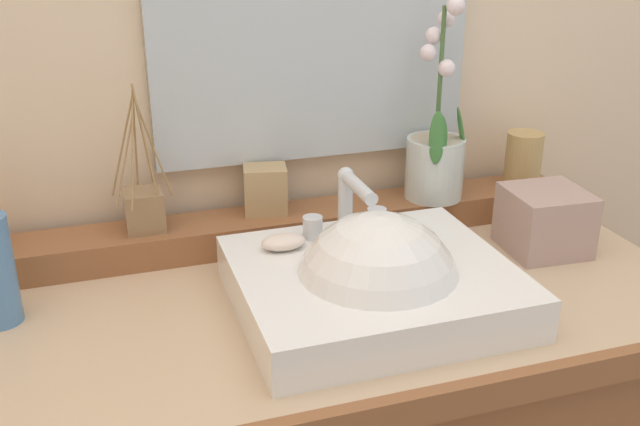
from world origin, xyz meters
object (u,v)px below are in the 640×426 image
soap_bar (283,242)px  potted_plant (436,154)px  sink_basin (375,290)px  tumbler_cup (523,159)px  reed_diffuser (144,207)px  tissue_box (545,221)px  trinket_box (265,189)px

soap_bar → potted_plant: potted_plant is taller
sink_basin → soap_bar: (-0.11, 0.11, 0.05)m
sink_basin → potted_plant: size_ratio=1.11×
sink_basin → tumbler_cup: sink_basin is taller
reed_diffuser → soap_bar: bearing=-42.1°
soap_bar → reed_diffuser: (-0.19, 0.17, 0.01)m
soap_bar → tissue_box: (0.47, -0.01, -0.02)m
reed_diffuser → tumbler_cup: bearing=-1.0°
sink_basin → trinket_box: size_ratio=4.78×
potted_plant → tissue_box: bearing=-51.2°
soap_bar → trinket_box: trinket_box is taller
sink_basin → reed_diffuser: reed_diffuser is taller
potted_plant → trinket_box: size_ratio=4.32×
potted_plant → trinket_box: bearing=175.2°
soap_bar → tumbler_cup: bearing=17.1°
sink_basin → soap_bar: bearing=136.0°
tumbler_cup → reed_diffuser: reed_diffuser is taller
reed_diffuser → trinket_box: reed_diffuser is taller
tumbler_cup → trinket_box: bearing=177.3°
tumbler_cup → reed_diffuser: 0.72m
soap_bar → reed_diffuser: bearing=137.9°
soap_bar → potted_plant: (0.33, 0.16, 0.06)m
soap_bar → tumbler_cup: 0.55m
soap_bar → tissue_box: bearing=-0.8°
tumbler_cup → soap_bar: bearing=-162.9°
soap_bar → trinket_box: size_ratio=0.83×
soap_bar → reed_diffuser: reed_diffuser is taller
tissue_box → tumbler_cup: bearing=71.0°
tumbler_cup → tissue_box: 0.19m
tumbler_cup → tissue_box: size_ratio=0.82×
potted_plant → reed_diffuser: bearing=178.3°
sink_basin → trinket_box: 0.31m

